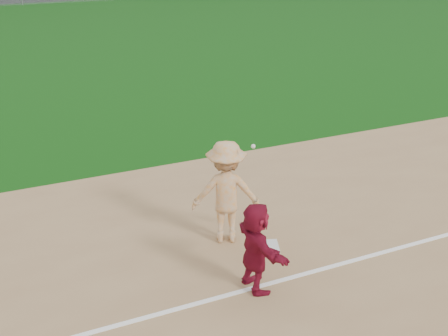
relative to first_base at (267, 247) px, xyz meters
name	(u,v)px	position (x,y,z in m)	size (l,w,h in m)	color
ground	(257,260)	(-0.34, -0.22, -0.07)	(160.00, 160.00, 0.00)	#0E430C
foul_line	(277,281)	(-0.34, -1.02, -0.04)	(60.00, 0.10, 0.01)	white
first_base	(267,247)	(0.00, 0.00, 0.00)	(0.44, 0.44, 0.10)	silver
base_runner	(256,247)	(-0.78, -1.00, 0.76)	(1.51, 0.48, 1.62)	maroon
first_base_play	(226,192)	(-0.56, 0.69, 1.00)	(1.54, 1.23, 2.18)	#AEAEB1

